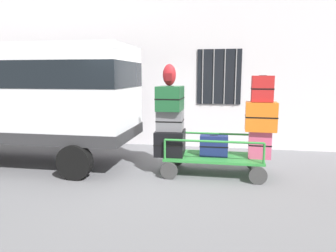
# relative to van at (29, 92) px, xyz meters

# --- Properties ---
(ground_plane) EXTENTS (40.00, 40.00, 0.00)m
(ground_plane) POSITION_rel_van_xyz_m (3.13, -0.18, -1.65)
(ground_plane) COLOR slate
(building_wall) EXTENTS (12.00, 0.38, 5.00)m
(building_wall) POSITION_rel_van_xyz_m (3.14, 2.50, 0.84)
(building_wall) COLOR silver
(building_wall) RESTS_ON ground
(van) EXTENTS (4.82, 2.04, 2.68)m
(van) POSITION_rel_van_xyz_m (0.00, 0.00, 0.00)
(van) COLOR silver
(van) RESTS_ON ground
(luggage_cart) EXTENTS (2.05, 1.01, 0.39)m
(luggage_cart) POSITION_rel_van_xyz_m (4.21, -0.13, -1.33)
(luggage_cart) COLOR #2D8438
(luggage_cart) RESTS_ON ground
(cart_railing) EXTENTS (1.94, 0.88, 0.41)m
(cart_railing) POSITION_rel_van_xyz_m (4.21, -0.13, -0.93)
(cart_railing) COLOR #2D8438
(cart_railing) RESTS_ON luggage_cart
(suitcase_left_bottom) EXTENTS (0.62, 0.69, 0.52)m
(suitcase_left_bottom) POSITION_rel_van_xyz_m (3.30, -0.15, -1.01)
(suitcase_left_bottom) COLOR black
(suitcase_left_bottom) RESTS_ON luggage_cart
(suitcase_left_middle) EXTENTS (0.56, 0.50, 0.42)m
(suitcase_left_middle) POSITION_rel_van_xyz_m (3.30, -0.16, -0.54)
(suitcase_left_middle) COLOR slate
(suitcase_left_middle) RESTS_ON suitcase_left_bottom
(suitcase_left_top) EXTENTS (0.51, 0.68, 0.50)m
(suitcase_left_top) POSITION_rel_van_xyz_m (3.30, -0.17, -0.08)
(suitcase_left_top) COLOR #194C28
(suitcase_left_top) RESTS_ON suitcase_left_middle
(suitcase_midleft_bottom) EXTENTS (0.58, 0.27, 0.43)m
(suitcase_midleft_bottom) POSITION_rel_van_xyz_m (4.21, -0.13, -1.05)
(suitcase_midleft_bottom) COLOR navy
(suitcase_midleft_bottom) RESTS_ON luggage_cart
(suitcase_center_bottom) EXTENTS (0.46, 0.27, 0.56)m
(suitcase_center_bottom) POSITION_rel_van_xyz_m (5.12, -0.14, -0.99)
(suitcase_center_bottom) COLOR #CC4C72
(suitcase_center_bottom) RESTS_ON luggage_cart
(suitcase_center_middle) EXTENTS (0.63, 0.47, 0.58)m
(suitcase_center_middle) POSITION_rel_van_xyz_m (5.12, -0.12, -0.42)
(suitcase_center_middle) COLOR orange
(suitcase_center_middle) RESTS_ON suitcase_center_bottom
(suitcase_center_top) EXTENTS (0.42, 0.28, 0.51)m
(suitcase_center_top) POSITION_rel_van_xyz_m (5.12, -0.13, 0.13)
(suitcase_center_top) COLOR #B21E1E
(suitcase_center_top) RESTS_ON suitcase_center_middle
(backpack) EXTENTS (0.27, 0.22, 0.44)m
(backpack) POSITION_rel_van_xyz_m (3.28, -0.12, 0.39)
(backpack) COLOR maroon
(backpack) RESTS_ON suitcase_left_top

